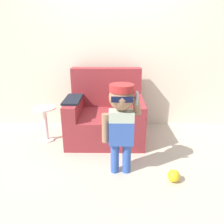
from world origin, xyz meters
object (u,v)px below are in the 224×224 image
(toy_ball, at_px, (174,176))
(side_table, at_px, (45,121))
(armchair, at_px, (105,115))
(person_child, at_px, (121,116))

(toy_ball, bearing_deg, side_table, 149.87)
(armchair, xyz_separation_m, toy_ball, (0.75, -1.09, -0.27))
(side_table, xyz_separation_m, toy_ball, (1.60, -0.93, -0.24))
(armchair, distance_m, toy_ball, 1.35)
(armchair, bearing_deg, side_table, -169.12)
(person_child, height_order, toy_ball, person_child)
(side_table, height_order, toy_ball, side_table)
(armchair, height_order, side_table, armchair)
(armchair, distance_m, side_table, 0.87)
(armchair, distance_m, person_child, 1.00)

